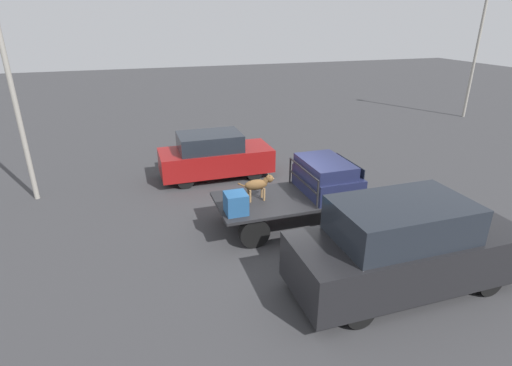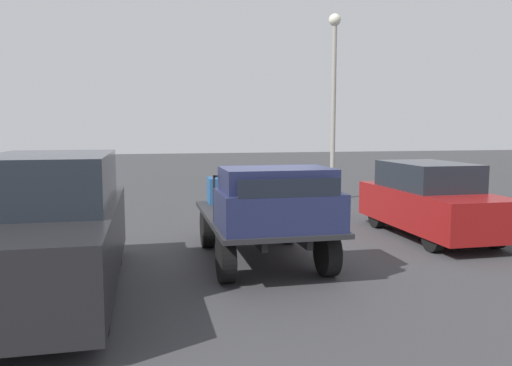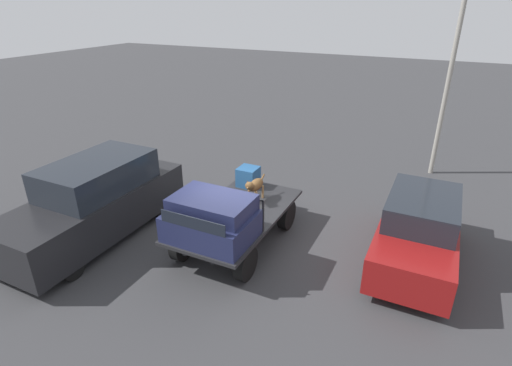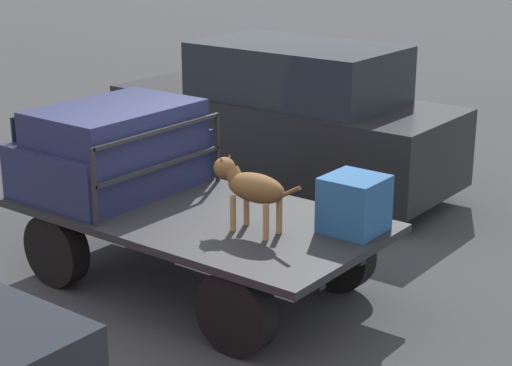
# 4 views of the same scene
# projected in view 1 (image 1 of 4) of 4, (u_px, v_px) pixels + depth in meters

# --- Properties ---
(ground_plane) EXTENTS (80.00, 80.00, 0.00)m
(ground_plane) POSITION_uv_depth(u_px,v_px,m) (286.00, 224.00, 11.61)
(ground_plane) COLOR #38383A
(flatbed_truck) EXTENTS (3.99, 2.05, 0.86)m
(flatbed_truck) POSITION_uv_depth(u_px,v_px,m) (286.00, 205.00, 11.37)
(flatbed_truck) COLOR black
(flatbed_truck) RESTS_ON ground
(truck_cab) EXTENTS (1.40, 1.93, 0.98)m
(truck_cab) POSITION_uv_depth(u_px,v_px,m) (327.00, 177.00, 11.44)
(truck_cab) COLOR #1E2347
(truck_cab) RESTS_ON flatbed_truck
(truck_headboard) EXTENTS (0.04, 1.93, 0.81)m
(truck_headboard) POSITION_uv_depth(u_px,v_px,m) (303.00, 177.00, 11.20)
(truck_headboard) COLOR #232326
(truck_headboard) RESTS_ON flatbed_truck
(dog) EXTENTS (1.07, 0.29, 0.73)m
(dog) POSITION_uv_depth(u_px,v_px,m) (259.00, 184.00, 10.96)
(dog) COLOR #9E7547
(dog) RESTS_ON flatbed_truck
(cargo_crate) EXTENTS (0.56, 0.56, 0.56)m
(cargo_crate) POSITION_uv_depth(u_px,v_px,m) (236.00, 203.00, 10.26)
(cargo_crate) COLOR #235184
(cargo_crate) RESTS_ON flatbed_truck
(parked_sedan) EXTENTS (4.07, 1.71, 1.70)m
(parked_sedan) POSITION_uv_depth(u_px,v_px,m) (214.00, 156.00, 14.68)
(parked_sedan) COLOR black
(parked_sedan) RESTS_ON ground
(parked_pickup_far) EXTENTS (5.12, 1.90, 2.10)m
(parked_pickup_far) POSITION_uv_depth(u_px,v_px,m) (405.00, 247.00, 8.54)
(parked_pickup_far) COLOR black
(parked_pickup_far) RESTS_ON ground
(light_pole_near) EXTENTS (0.41, 0.41, 6.29)m
(light_pole_near) POSITION_uv_depth(u_px,v_px,m) (9.00, 77.00, 11.73)
(light_pole_near) COLOR gray
(light_pole_near) RESTS_ON ground
(light_pole_far) EXTENTS (0.41, 0.41, 7.12)m
(light_pole_far) POSITION_uv_depth(u_px,v_px,m) (479.00, 39.00, 22.33)
(light_pole_far) COLOR gray
(light_pole_far) RESTS_ON ground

